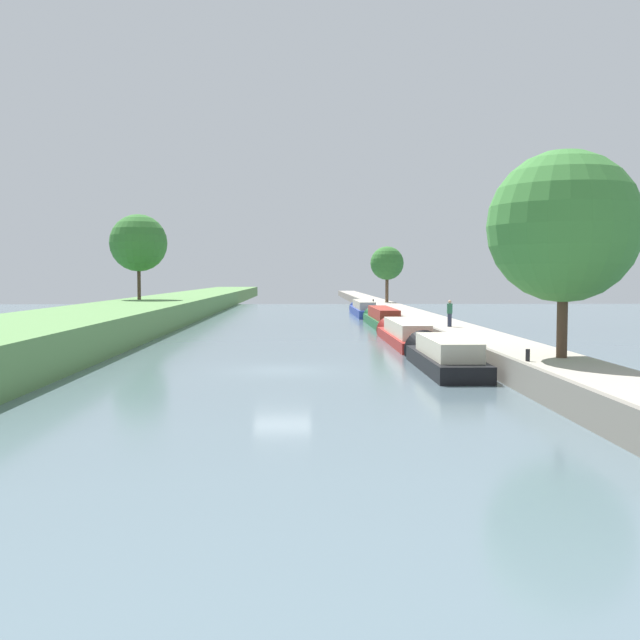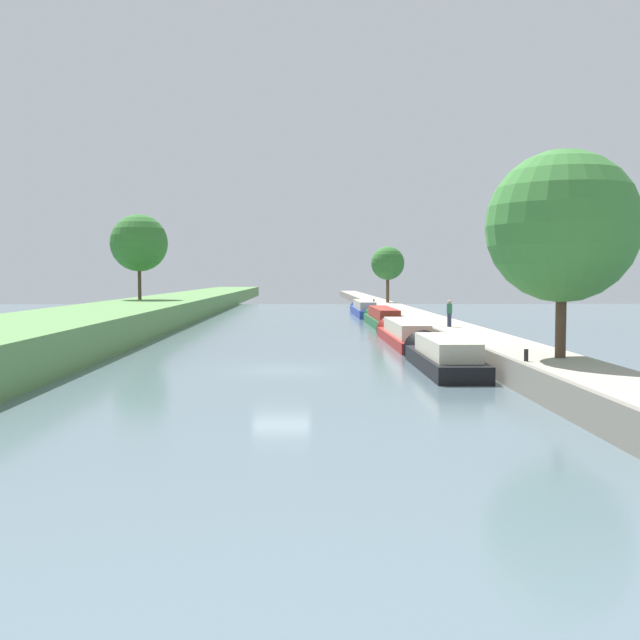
{
  "view_description": "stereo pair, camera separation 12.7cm",
  "coord_description": "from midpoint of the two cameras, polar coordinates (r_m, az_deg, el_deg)",
  "views": [
    {
      "loc": [
        0.9,
        -33.12,
        4.15
      ],
      "look_at": [
        2.15,
        21.2,
        1.0
      ],
      "focal_mm": 42.26,
      "sensor_mm": 36.0,
      "label": 1
    },
    {
      "loc": [
        1.03,
        -33.13,
        4.15
      ],
      "look_at": [
        2.15,
        21.2,
        1.0
      ],
      "focal_mm": 42.26,
      "sensor_mm": 36.0,
      "label": 2
    }
  ],
  "objects": [
    {
      "name": "right_towpath",
      "position": [
        34.65,
        14.73,
        -2.81
      ],
      "size": [
        3.16,
        260.0,
        1.03
      ],
      "color": "#A89E8E",
      "rests_on": "ground_plane"
    },
    {
      "name": "narrowboat_green",
      "position": [
        63.12,
        4.75,
        0.13
      ],
      "size": [
        1.92,
        16.06,
        2.14
      ],
      "color": "#1E6033",
      "rests_on": "ground_plane"
    },
    {
      "name": "stone_quay",
      "position": [
        34.22,
        11.98,
        -2.81
      ],
      "size": [
        0.25,
        260.0,
        1.08
      ],
      "color": "gray",
      "rests_on": "ground_plane"
    },
    {
      "name": "mooring_bollard_near",
      "position": [
        28.68,
        15.47,
        -2.59
      ],
      "size": [
        0.16,
        0.16,
        0.45
      ],
      "color": "black",
      "rests_on": "right_towpath"
    },
    {
      "name": "person_walking",
      "position": [
        47.3,
        9.85,
        0.55
      ],
      "size": [
        0.34,
        0.34,
        1.66
      ],
      "color": "#282D42",
      "rests_on": "right_towpath"
    },
    {
      "name": "narrowboat_black",
      "position": [
        34.44,
        9.23,
        -2.66
      ],
      "size": [
        2.17,
        10.57,
        2.17
      ],
      "color": "black",
      "rests_on": "ground_plane"
    },
    {
      "name": "mooring_bollard_far",
      "position": [
        88.35,
        4.14,
        1.43
      ],
      "size": [
        0.16,
        0.16,
        0.45
      ],
      "color": "black",
      "rests_on": "right_towpath"
    },
    {
      "name": "tree_leftbank_downstream",
      "position": [
        75.27,
        -13.5,
        5.69
      ],
      "size": [
        5.53,
        5.53,
        8.25
      ],
      "color": "#4C3828",
      "rests_on": "left_grassy_bank"
    },
    {
      "name": "narrowboat_red",
      "position": [
        47.25,
        6.36,
        -1.03
      ],
      "size": [
        2.03,
        14.48,
        2.12
      ],
      "color": "maroon",
      "rests_on": "ground_plane"
    },
    {
      "name": "tree_rightbank_near",
      "position": [
        30.23,
        18.01,
        6.75
      ],
      "size": [
        5.8,
        5.8,
        7.92
      ],
      "color": "#4C3828",
      "rests_on": "right_towpath"
    },
    {
      "name": "tree_rightbank_midnear",
      "position": [
        91.5,
        5.19,
        4.3
      ],
      "size": [
        4.04,
        4.04,
        6.75
      ],
      "color": "brown",
      "rests_on": "right_towpath"
    },
    {
      "name": "ground_plane",
      "position": [
        33.4,
        -2.84,
        -3.82
      ],
      "size": [
        160.0,
        160.0,
        0.0
      ],
      "primitive_type": "plane",
      "color": "slate"
    },
    {
      "name": "narrowboat_blue",
      "position": [
        80.76,
        3.33,
        0.84
      ],
      "size": [
        1.96,
        16.34,
        2.12
      ],
      "color": "#283D93",
      "rests_on": "ground_plane"
    }
  ]
}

